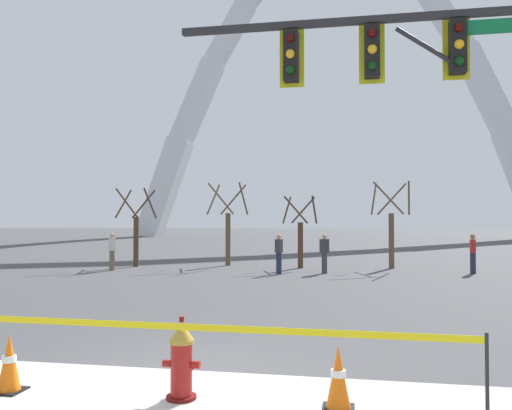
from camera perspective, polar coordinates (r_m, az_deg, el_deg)
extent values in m
plane|color=#474749|center=(7.78, -7.68, -17.67)|extent=(240.00, 240.00, 0.00)
cylinder|color=#5E0F0D|center=(6.82, -8.03, -19.80)|extent=(0.36, 0.36, 0.05)
cylinder|color=maroon|center=(6.72, -8.02, -17.09)|extent=(0.26, 0.26, 0.62)
cylinder|color=#A8842D|center=(6.64, -8.01, -14.35)|extent=(0.30, 0.30, 0.04)
cone|color=#A8842D|center=(6.61, -8.01, -13.25)|extent=(0.30, 0.30, 0.22)
cylinder|color=#5E0F0D|center=(6.59, -8.00, -12.05)|extent=(0.06, 0.06, 0.06)
cylinder|color=maroon|center=(6.76, -9.53, -16.44)|extent=(0.10, 0.09, 0.09)
cylinder|color=maroon|center=(6.65, -6.49, -16.71)|extent=(0.10, 0.09, 0.09)
cylinder|color=maroon|center=(6.91, -7.47, -16.92)|extent=(0.13, 0.14, 0.13)
cylinder|color=#5E0F0D|center=(6.99, -7.26, -16.75)|extent=(0.15, 0.03, 0.15)
cylinder|color=#232326|center=(6.37, 23.59, -16.70)|extent=(0.04, 0.04, 0.96)
cube|color=yellow|center=(6.42, -5.15, -13.03)|extent=(6.14, 0.14, 0.08)
cube|color=black|center=(7.67, -25.03, -17.67)|extent=(0.36, 0.36, 0.03)
cone|color=orange|center=(7.58, -25.00, -15.02)|extent=(0.28, 0.28, 0.70)
cylinder|color=white|center=(7.57, -24.99, -14.76)|extent=(0.17, 0.17, 0.08)
cube|color=black|center=(6.50, 8.85, -20.83)|extent=(0.36, 0.36, 0.03)
cone|color=orange|center=(6.39, 8.84, -17.73)|extent=(0.28, 0.28, 0.70)
cylinder|color=white|center=(6.38, 8.84, -17.43)|extent=(0.17, 0.17, 0.08)
cube|color=#232326|center=(9.86, 10.51, 18.86)|extent=(6.20, 0.12, 0.12)
cylinder|color=#232326|center=(9.77, 18.10, 15.71)|extent=(1.11, 0.08, 0.81)
cube|color=black|center=(9.84, 20.86, 15.61)|extent=(0.26, 0.24, 0.90)
cube|color=gold|center=(9.97, 20.71, 15.38)|extent=(0.44, 0.03, 1.04)
sphere|color=#360606|center=(9.80, 20.99, 17.40)|extent=(0.16, 0.16, 0.16)
sphere|color=orange|center=(9.71, 21.00, 15.84)|extent=(0.16, 0.16, 0.16)
sphere|color=black|center=(9.63, 21.02, 14.25)|extent=(0.16, 0.16, 0.16)
cube|color=black|center=(9.69, 12.37, 15.81)|extent=(0.26, 0.24, 0.90)
cube|color=gold|center=(9.82, 12.34, 15.57)|extent=(0.44, 0.03, 1.04)
sphere|color=#360606|center=(9.65, 12.38, 17.63)|extent=(0.16, 0.16, 0.16)
sphere|color=orange|center=(9.57, 12.39, 16.04)|extent=(0.16, 0.16, 0.16)
sphere|color=black|center=(9.49, 12.40, 14.43)|extent=(0.16, 0.16, 0.16)
cube|color=black|center=(9.74, 3.79, 15.68)|extent=(0.26, 0.24, 0.90)
cube|color=gold|center=(9.88, 3.89, 15.44)|extent=(0.44, 0.03, 1.04)
sphere|color=#360606|center=(9.71, 3.69, 17.48)|extent=(0.16, 0.16, 0.16)
sphere|color=orange|center=(9.62, 3.70, 15.90)|extent=(0.16, 0.16, 0.16)
sphere|color=black|center=(9.54, 3.70, 14.30)|extent=(0.16, 0.16, 0.16)
cube|color=#0F6638|center=(10.03, 24.39, 17.11)|extent=(0.90, 0.04, 0.24)
cube|color=silver|center=(69.65, -9.84, 1.74)|extent=(7.10, 2.86, 13.41)
cube|color=silver|center=(69.80, -6.36, 10.95)|extent=(6.75, 2.56, 11.01)
cube|color=silver|center=(71.10, -2.80, 17.96)|extent=(6.36, 2.26, 8.65)
cube|color=silver|center=(70.24, 19.69, 18.30)|extent=(6.36, 2.26, 8.65)
cube|color=silver|center=(68.63, 23.44, 11.29)|extent=(6.75, 2.56, 11.01)
cylinder|color=#473323|center=(25.07, -12.77, -3.87)|extent=(0.24, 0.24, 2.28)
cylinder|color=#473323|center=(25.47, -14.06, 0.14)|extent=(0.32, 1.24, 1.37)
cylinder|color=#473323|center=(24.72, -11.30, 0.17)|extent=(0.20, 1.25, 1.37)
cylinder|color=#473323|center=(25.68, -11.97, 0.11)|extent=(1.25, 0.20, 1.37)
cylinder|color=#473323|center=(24.49, -13.71, 0.21)|extent=(1.24, 0.35, 1.37)
cylinder|color=brown|center=(25.12, -3.03, -3.70)|extent=(0.24, 0.24, 2.47)
cylinder|color=brown|center=(25.45, -4.59, 0.62)|extent=(0.34, 1.33, 1.48)
cylinder|color=brown|center=(24.88, -1.35, 0.67)|extent=(0.21, 1.34, 1.48)
cylinder|color=brown|center=(25.85, -2.46, 0.59)|extent=(1.34, 0.21, 1.48)
cylinder|color=brown|center=(24.43, -3.81, 0.72)|extent=(1.33, 0.37, 1.48)
cylinder|color=#473323|center=(23.84, 4.80, -4.32)|extent=(0.24, 0.24, 2.04)
cylinder|color=#473323|center=(24.01, 3.34, -0.54)|extent=(0.30, 1.12, 1.23)
cylinder|color=#473323|center=(23.69, 6.30, -0.52)|extent=(0.19, 1.12, 1.23)
cylinder|color=#473323|center=(24.44, 5.09, -0.55)|extent=(1.12, 0.19, 1.23)
cylinder|color=#473323|center=(23.21, 4.30, -0.50)|extent=(1.11, 0.32, 1.23)
cylinder|color=brown|center=(24.29, 14.35, -3.75)|extent=(0.24, 0.24, 2.44)
cylinder|color=brown|center=(24.40, 12.56, 0.67)|extent=(0.34, 1.32, 1.46)
cylinder|color=brown|center=(24.28, 16.12, 0.71)|extent=(0.21, 1.33, 1.46)
cylinder|color=brown|center=(25.05, 14.38, 0.62)|extent=(1.33, 0.21, 1.46)
cylinder|color=brown|center=(23.54, 14.04, 0.76)|extent=(1.31, 0.37, 1.46)
cylinder|color=#38383D|center=(21.61, 7.37, -6.19)|extent=(0.22, 0.22, 0.84)
cube|color=#333338|center=(21.56, 7.36, -4.36)|extent=(0.39, 0.35, 0.54)
sphere|color=tan|center=(21.55, 7.36, -3.35)|extent=(0.20, 0.20, 0.20)
cylinder|color=brown|center=(23.47, -15.22, -5.78)|extent=(0.22, 0.22, 0.84)
cube|color=beige|center=(23.43, -15.20, -4.10)|extent=(0.38, 0.39, 0.54)
sphere|color=tan|center=(23.41, -15.20, -3.17)|extent=(0.20, 0.20, 0.20)
cylinder|color=#232847|center=(21.27, 2.47, -6.28)|extent=(0.22, 0.22, 0.84)
cube|color=#333338|center=(21.23, 2.47, -4.42)|extent=(0.29, 0.38, 0.54)
sphere|color=tan|center=(21.21, 2.47, -3.39)|extent=(0.20, 0.20, 0.20)
cylinder|color=#232847|center=(23.03, 22.29, -5.80)|extent=(0.22, 0.22, 0.84)
cube|color=#B22323|center=(22.99, 22.27, -4.09)|extent=(0.23, 0.36, 0.54)
sphere|color=#936B4C|center=(22.98, 22.26, -3.14)|extent=(0.20, 0.20, 0.20)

